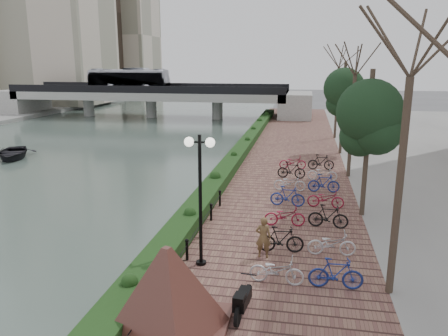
% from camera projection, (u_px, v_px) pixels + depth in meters
% --- Properties ---
extents(ground, '(220.00, 220.00, 0.00)m').
position_uv_depth(ground, '(115.00, 316.00, 12.86)').
color(ground, '#59595B').
rests_on(ground, ground).
extents(river_water, '(30.00, 130.00, 0.02)m').
position_uv_depth(river_water, '(76.00, 144.00, 39.41)').
color(river_water, '#425249').
rests_on(river_water, ground).
extents(promenade, '(8.00, 75.00, 0.50)m').
position_uv_depth(promenade, '(283.00, 171.00, 28.80)').
color(promenade, brown).
rests_on(promenade, ground).
extents(hedge, '(1.10, 56.00, 0.60)m').
position_uv_depth(hedge, '(238.00, 154.00, 31.67)').
color(hedge, '#1D3A15').
rests_on(hedge, promenade).
extents(chain_fence, '(0.10, 14.10, 0.70)m').
position_uv_depth(chain_fence, '(179.00, 263.00, 14.32)').
color(chain_fence, black).
rests_on(chain_fence, promenade).
extents(granite_monument, '(4.32, 4.32, 2.39)m').
position_uv_depth(granite_monument, '(168.00, 291.00, 10.89)').
color(granite_monument, '#42231C').
rests_on(granite_monument, promenade).
extents(lamppost, '(1.02, 0.32, 4.52)m').
position_uv_depth(lamppost, '(200.00, 172.00, 14.27)').
color(lamppost, black).
rests_on(lamppost, promenade).
extents(motorcycle, '(0.61, 1.51, 0.92)m').
position_uv_depth(motorcycle, '(243.00, 299.00, 11.97)').
color(motorcycle, black).
rests_on(motorcycle, promenade).
extents(pedestrian, '(0.57, 0.40, 1.51)m').
position_uv_depth(pedestrian, '(263.00, 237.00, 15.40)').
color(pedestrian, brown).
rests_on(pedestrian, promenade).
extents(bicycle_parking, '(2.40, 17.32, 1.00)m').
position_uv_depth(bicycle_parking, '(306.00, 198.00, 20.82)').
color(bicycle_parking, silver).
rests_on(bicycle_parking, promenade).
extents(street_trees, '(3.20, 37.12, 6.80)m').
position_uv_depth(street_trees, '(358.00, 133.00, 22.68)').
color(street_trees, '#31251D').
rests_on(street_trees, promenade).
extents(bridge, '(36.00, 10.77, 6.50)m').
position_uv_depth(bridge, '(146.00, 92.00, 57.82)').
color(bridge, gray).
rests_on(bridge, ground).
extents(boat, '(4.70, 5.26, 0.90)m').
position_uv_depth(boat, '(12.00, 153.00, 33.58)').
color(boat, black).
rests_on(boat, river_water).
extents(far_buildings, '(35.00, 38.00, 38.00)m').
position_uv_depth(far_buildings, '(48.00, 12.00, 79.41)').
color(far_buildings, beige).
rests_on(far_buildings, far_bank).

